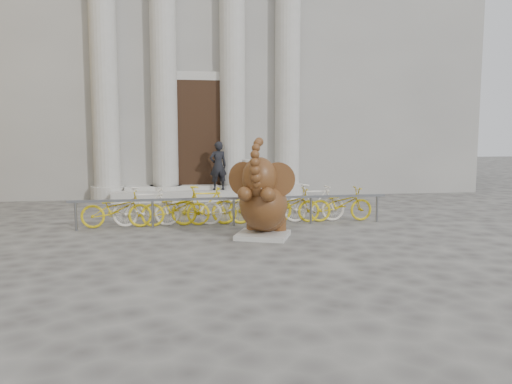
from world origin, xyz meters
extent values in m
plane|color=#474442|center=(0.00, 0.00, 0.00)|extent=(80.00, 80.00, 0.00)
cube|color=gray|center=(0.00, 15.00, 6.00)|extent=(22.00, 10.00, 12.00)
cube|color=black|center=(0.00, 9.92, 2.30)|extent=(2.40, 0.16, 4.00)
cylinder|color=#A8A59E|center=(-3.20, 9.80, 4.00)|extent=(0.90, 0.90, 8.00)
cylinder|color=#A8A59E|center=(-1.20, 9.80, 4.00)|extent=(0.90, 0.90, 8.00)
cylinder|color=#A8A59E|center=(1.20, 9.80, 4.00)|extent=(0.90, 0.90, 8.00)
cylinder|color=#A8A59E|center=(3.20, 9.80, 4.00)|extent=(0.90, 0.90, 8.00)
cube|color=#A8A59E|center=(0.00, 9.40, 0.18)|extent=(6.00, 1.20, 0.36)
cube|color=#A8A59E|center=(1.02, 2.63, 0.06)|extent=(1.40, 1.34, 0.11)
ellipsoid|color=black|center=(1.11, 2.86, 0.44)|extent=(1.19, 1.17, 0.71)
ellipsoid|color=black|center=(1.03, 2.65, 0.75)|extent=(1.48, 1.63, 1.15)
cylinder|color=black|center=(0.89, 3.10, 0.25)|extent=(0.43, 0.43, 0.29)
cylinder|color=black|center=(1.44, 2.88, 0.25)|extent=(0.43, 0.43, 0.29)
cylinder|color=black|center=(0.64, 2.34, 0.97)|extent=(0.49, 0.71, 0.44)
cylinder|color=black|center=(1.09, 2.15, 0.97)|extent=(0.49, 0.71, 0.44)
ellipsoid|color=black|center=(0.88, 2.28, 1.37)|extent=(0.96, 0.94, 0.88)
cylinder|color=black|center=(0.58, 2.55, 1.33)|extent=(0.61, 0.53, 0.75)
cylinder|color=black|center=(1.28, 2.27, 1.33)|extent=(0.75, 0.11, 0.75)
cone|color=beige|center=(0.67, 2.13, 1.19)|extent=(0.11, 0.26, 0.12)
cone|color=beige|center=(0.92, 2.03, 1.19)|extent=(0.21, 0.25, 0.12)
cube|color=slate|center=(0.56, 4.18, 0.70)|extent=(8.00, 0.06, 0.06)
cylinder|color=slate|center=(-3.24, 4.18, 0.35)|extent=(0.06, 0.06, 0.70)
cylinder|color=slate|center=(-1.44, 4.18, 0.35)|extent=(0.06, 0.06, 0.70)
cylinder|color=slate|center=(0.56, 4.18, 0.35)|extent=(0.06, 0.06, 0.70)
cylinder|color=slate|center=(2.56, 4.18, 0.35)|extent=(0.06, 0.06, 0.70)
cylinder|color=slate|center=(4.36, 4.18, 0.35)|extent=(0.06, 0.06, 0.70)
imported|color=yellow|center=(-2.33, 4.43, 0.50)|extent=(1.70, 0.50, 1.00)
imported|color=beige|center=(-1.61, 4.43, 0.50)|extent=(1.66, 0.47, 1.00)
imported|color=yellow|center=(-0.89, 4.43, 0.50)|extent=(1.70, 0.50, 1.00)
imported|color=yellow|center=(-0.16, 4.43, 0.50)|extent=(1.66, 0.47, 1.00)
imported|color=beige|center=(0.56, 4.43, 0.50)|extent=(1.70, 0.50, 1.00)
imported|color=yellow|center=(1.28, 4.43, 0.50)|extent=(1.66, 0.47, 1.00)
imported|color=yellow|center=(2.00, 4.43, 0.50)|extent=(1.70, 0.50, 1.00)
imported|color=beige|center=(2.72, 4.43, 0.50)|extent=(1.66, 0.47, 1.00)
imported|color=yellow|center=(3.44, 4.43, 0.50)|extent=(1.70, 0.50, 1.00)
imported|color=black|center=(0.62, 9.23, 1.21)|extent=(0.68, 0.51, 1.69)
cylinder|color=#A8A59E|center=(1.66, 9.10, 0.42)|extent=(0.43, 0.43, 0.13)
cylinder|color=#A8A59E|center=(1.66, 9.10, 0.85)|extent=(0.30, 0.30, 0.97)
cylinder|color=#A8A59E|center=(1.66, 9.10, 1.37)|extent=(0.43, 0.43, 0.11)
camera|label=1|loc=(-0.91, -8.12, 2.28)|focal=35.00mm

